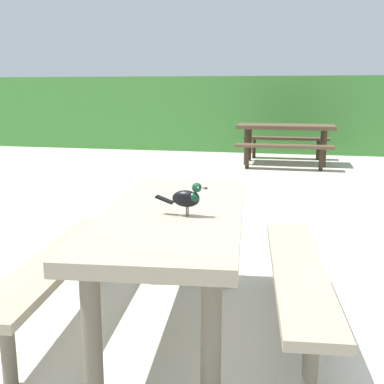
% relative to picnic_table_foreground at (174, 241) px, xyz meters
% --- Properties ---
extents(ground_plane, '(60.00, 60.00, 0.00)m').
position_rel_picnic_table_foreground_xyz_m(ground_plane, '(0.35, 0.10, -0.56)').
color(ground_plane, beige).
extents(hedge_wall, '(28.00, 1.95, 1.67)m').
position_rel_picnic_table_foreground_xyz_m(hedge_wall, '(0.35, 9.16, 0.28)').
color(hedge_wall, '#428438').
rests_on(hedge_wall, ground).
extents(picnic_table_foreground, '(1.85, 1.87, 0.74)m').
position_rel_picnic_table_foreground_xyz_m(picnic_table_foreground, '(0.00, 0.00, 0.00)').
color(picnic_table_foreground, gray).
rests_on(picnic_table_foreground, ground).
extents(bird_grackle, '(0.29, 0.08, 0.18)m').
position_rel_picnic_table_foreground_xyz_m(bird_grackle, '(0.11, -0.13, 0.29)').
color(bird_grackle, black).
rests_on(bird_grackle, picnic_table_foreground).
extents(picnic_table_mid_right, '(1.80, 1.69, 0.74)m').
position_rel_picnic_table_foreground_xyz_m(picnic_table_mid_right, '(0.42, 6.76, 0.00)').
color(picnic_table_mid_right, brown).
rests_on(picnic_table_mid_right, ground).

